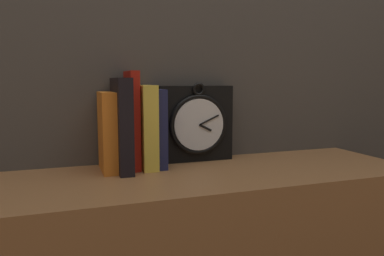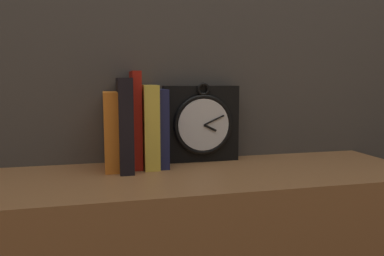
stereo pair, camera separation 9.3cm
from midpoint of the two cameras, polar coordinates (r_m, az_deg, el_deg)
The scene contains 6 objects.
clock at distance 1.08m, azimuth -1.88°, elevation 0.67°, with size 0.22×0.06×0.23m.
book_slot0_orange at distance 1.00m, azimuth -15.41°, elevation -0.57°, with size 0.04×0.13×0.20m.
book_slot1_black at distance 0.99m, azimuth -13.33°, elevation 0.45°, with size 0.04×0.16×0.24m.
book_slot2_red at distance 1.01m, azimuth -11.72°, elevation 1.18°, with size 0.02×0.11×0.26m.
book_slot3_yellow at distance 1.01m, azimuth -9.65°, elevation 0.18°, with size 0.04×0.13×0.22m.
book_slot4_navy at distance 1.02m, azimuth -7.88°, elevation -0.03°, with size 0.03×0.12×0.21m.
Camera 1 is at (-0.31, -0.87, 1.04)m, focal length 35.00 mm.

